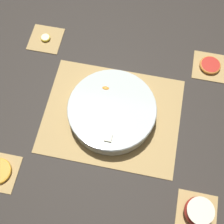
{
  "coord_description": "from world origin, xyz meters",
  "views": [
    {
      "loc": [
        -0.09,
        0.42,
        1.0
      ],
      "look_at": [
        0.0,
        0.0,
        0.03
      ],
      "focal_mm": 50.0,
      "sensor_mm": 36.0,
      "label": 1
    }
  ],
  "objects": [
    {
      "name": "fruit_salad_bowl",
      "position": [
        -0.0,
        0.0,
        0.04
      ],
      "size": [
        0.3,
        0.3,
        0.07
      ],
      "color": "silver",
      "rests_on": "bamboo_mat_center"
    },
    {
      "name": "coaster_mat_near_right",
      "position": [
        0.32,
        -0.27,
        0.0
      ],
      "size": [
        0.12,
        0.12,
        0.01
      ],
      "color": "tan",
      "rests_on": "ground_plane"
    },
    {
      "name": "grapefruit_slice",
      "position": [
        -0.32,
        -0.27,
        0.01
      ],
      "size": [
        0.08,
        0.08,
        0.01
      ],
      "color": "red",
      "rests_on": "coaster_mat_near_left"
    },
    {
      "name": "coaster_mat_near_left",
      "position": [
        -0.32,
        -0.27,
        0.0
      ],
      "size": [
        0.12,
        0.12,
        0.01
      ],
      "color": "tan",
      "rests_on": "ground_plane"
    },
    {
      "name": "coaster_mat_far_left",
      "position": [
        -0.32,
        0.27,
        0.0
      ],
      "size": [
        0.12,
        0.12,
        0.01
      ],
      "color": "tan",
      "rests_on": "ground_plane"
    },
    {
      "name": "apple_half",
      "position": [
        -0.32,
        0.27,
        0.03
      ],
      "size": [
        0.09,
        0.09,
        0.05
      ],
      "color": "#B72D23",
      "rests_on": "coaster_mat_far_left"
    },
    {
      "name": "bamboo_mat_center",
      "position": [
        -0.0,
        0.0,
        0.0
      ],
      "size": [
        0.47,
        0.37,
        0.01
      ],
      "color": "tan",
      "rests_on": "ground_plane"
    },
    {
      "name": "ground_plane",
      "position": [
        0.0,
        0.0,
        0.0
      ],
      "size": [
        6.0,
        6.0,
        0.0
      ],
      "primitive_type": "plane",
      "color": "#2D2823"
    },
    {
      "name": "banana_coin_single",
      "position": [
        0.32,
        -0.27,
        0.01
      ],
      "size": [
        0.04,
        0.04,
        0.01
      ],
      "color": "#F4EABC",
      "rests_on": "coaster_mat_near_right"
    }
  ]
}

